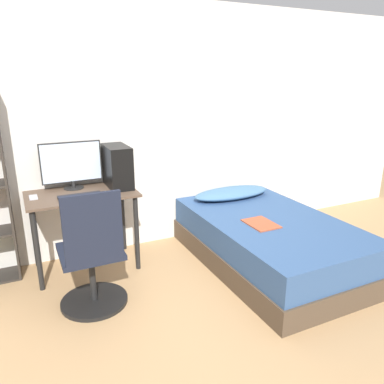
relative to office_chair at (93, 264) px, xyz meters
name	(u,v)px	position (x,y,z in m)	size (l,w,h in m)	color
ground_plane	(174,319)	(0.50, -0.41, -0.38)	(14.00, 14.00, 0.00)	tan
wall_back	(116,131)	(0.50, 1.01, 0.87)	(8.00, 0.05, 2.50)	silver
desk	(83,206)	(0.07, 0.70, 0.24)	(0.97, 0.58, 0.75)	brown
office_chair	(93,264)	(0.00, 0.00, 0.00)	(0.53, 0.53, 0.99)	black
bed	(269,241)	(1.69, 0.02, -0.15)	(1.19, 1.94, 0.47)	#4C3D2D
pillow	(232,193)	(1.69, 0.73, 0.14)	(0.90, 0.36, 0.11)	teal
magazine	(261,224)	(1.52, -0.07, 0.09)	(0.24, 0.32, 0.01)	#B24C2D
monitor	(72,164)	(0.03, 0.88, 0.60)	(0.55, 0.19, 0.44)	black
keyboard	(80,196)	(0.04, 0.58, 0.38)	(0.37, 0.12, 0.02)	black
pc_tower	(117,166)	(0.43, 0.76, 0.56)	(0.21, 0.41, 0.40)	black
mouse	(107,192)	(0.27, 0.58, 0.38)	(0.06, 0.09, 0.02)	silver
phone	(33,197)	(-0.34, 0.73, 0.37)	(0.07, 0.14, 0.01)	#B7B7BC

